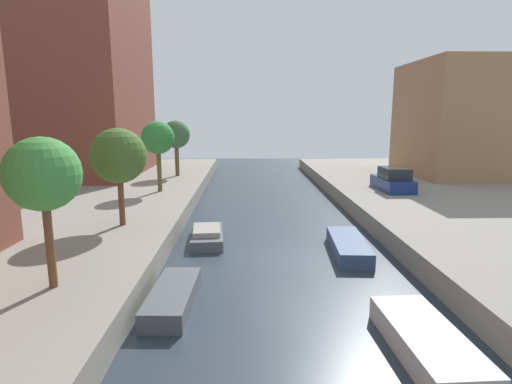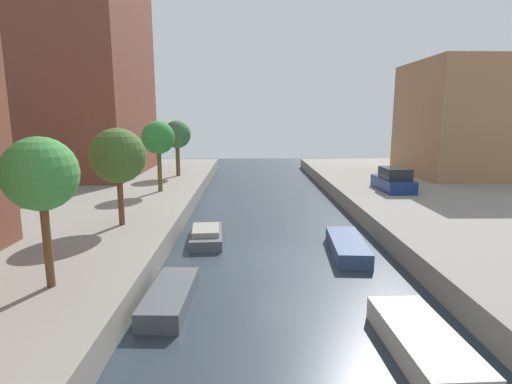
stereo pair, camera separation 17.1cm
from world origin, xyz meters
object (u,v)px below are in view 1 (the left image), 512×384
object	(u,v)px
low_block_right	(469,119)
moored_boat_right_1	(427,342)
moored_boat_right_2	(348,246)
street_tree_1	(43,175)
street_tree_2	(119,156)
moored_boat_left_3	(207,235)
moored_boat_left_2	(173,297)
street_tree_4	(176,135)
apartment_tower_far	(75,31)
parked_car	(393,181)
street_tree_3	(158,138)

from	to	relation	value
low_block_right	moored_boat_right_1	bearing A→B (deg)	-119.91
moored_boat_right_1	moored_boat_right_2	xyz separation A→B (m)	(-0.05, 7.95, -0.01)
moored_boat_right_2	low_block_right	bearing A→B (deg)	50.20
street_tree_1	street_tree_2	size ratio (longest dim) A/B	0.99
low_block_right	moored_boat_right_2	xyz separation A→B (m)	(-14.92, -17.91, -5.53)
street_tree_1	moored_boat_left_3	distance (m)	9.49
street_tree_1	moored_boat_left_2	distance (m)	5.46
street_tree_4	moored_boat_right_1	bearing A→B (deg)	-67.48
street_tree_2	street_tree_4	size ratio (longest dim) A/B	0.97
apartment_tower_far	parked_car	world-z (taller)	apartment_tower_far
parked_car	moored_boat_left_3	distance (m)	14.85
street_tree_1	street_tree_4	size ratio (longest dim) A/B	0.96
street_tree_3	moored_boat_right_2	bearing A→B (deg)	-44.18
moored_boat_left_2	moored_boat_left_3	bearing A→B (deg)	85.91
moored_boat_left_3	low_block_right	bearing A→B (deg)	36.68
low_block_right	moored_boat_left_2	world-z (taller)	low_block_right
apartment_tower_far	street_tree_4	size ratio (longest dim) A/B	5.13
moored_boat_left_3	moored_boat_right_1	xyz separation A→B (m)	(6.62, -9.85, 0.01)
street_tree_2	street_tree_3	world-z (taller)	street_tree_3
apartment_tower_far	moored_boat_right_1	bearing A→B (deg)	-54.95
street_tree_3	moored_boat_left_3	bearing A→B (deg)	-64.46
apartment_tower_far	moored_boat_right_1	distance (m)	35.70
apartment_tower_far	low_block_right	xyz separation A→B (m)	(34.00, -1.41, -7.33)
street_tree_2	parked_car	xyz separation A→B (m)	(16.23, 8.70, -2.62)
street_tree_3	moored_boat_left_2	world-z (taller)	street_tree_3
low_block_right	street_tree_3	xyz separation A→B (m)	(-25.48, -7.65, -1.23)
apartment_tower_far	moored_boat_left_3	size ratio (longest dim) A/B	6.64
street_tree_3	moored_boat_right_1	distance (m)	21.50
moored_boat_right_1	parked_car	bearing A→B (deg)	72.79
moored_boat_left_2	low_block_right	bearing A→B (deg)	46.20
street_tree_4	parked_car	bearing A→B (deg)	-24.58
moored_boat_left_3	moored_boat_right_1	world-z (taller)	moored_boat_left_3
low_block_right	street_tree_3	world-z (taller)	low_block_right
apartment_tower_far	moored_boat_right_2	distance (m)	30.04
low_block_right	moored_boat_right_1	xyz separation A→B (m)	(-14.87, -25.86, -5.53)
parked_car	moored_boat_left_3	xyz separation A→B (m)	(-12.24, -8.30, -1.35)
low_block_right	moored_boat_left_2	distance (m)	32.24
low_block_right	moored_boat_left_2	bearing A→B (deg)	-133.80
moored_boat_left_2	parked_car	bearing A→B (deg)	50.07
street_tree_3	parked_car	xyz separation A→B (m)	(16.23, -0.05, -2.96)
apartment_tower_far	street_tree_1	bearing A→B (deg)	-71.15
low_block_right	moored_boat_left_3	xyz separation A→B (m)	(-21.49, -16.00, -5.54)
moored_boat_left_3	street_tree_3	bearing A→B (deg)	115.54
street_tree_3	moored_boat_right_1	size ratio (longest dim) A/B	1.15
apartment_tower_far	low_block_right	size ratio (longest dim) A/B	2.36
street_tree_3	apartment_tower_far	bearing A→B (deg)	133.25
apartment_tower_far	moored_boat_right_1	world-z (taller)	apartment_tower_far
parked_car	moored_boat_right_1	distance (m)	19.05
low_block_right	moored_boat_right_1	distance (m)	30.34
street_tree_2	street_tree_4	bearing A→B (deg)	90.00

